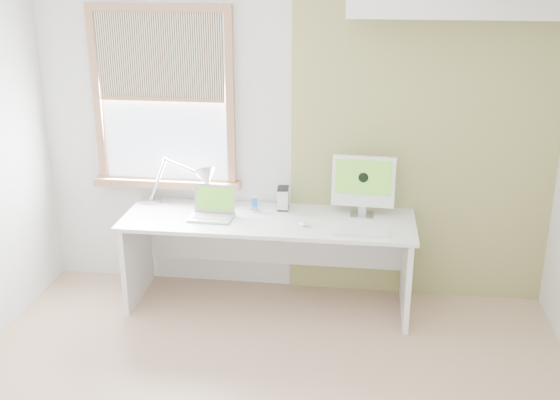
% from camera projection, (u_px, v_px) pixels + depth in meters
% --- Properties ---
extents(room, '(4.04, 3.54, 2.64)m').
position_uv_depth(room, '(255.00, 213.00, 3.52)').
color(room, tan).
rests_on(room, ground).
extents(accent_wall, '(2.00, 0.02, 2.60)m').
position_uv_depth(accent_wall, '(423.00, 138.00, 5.03)').
color(accent_wall, '#9B9B5A').
rests_on(accent_wall, room).
extents(window, '(1.20, 0.14, 1.42)m').
position_uv_depth(window, '(163.00, 99.00, 5.16)').
color(window, '#946549').
rests_on(window, room).
extents(desk, '(2.20, 0.70, 0.73)m').
position_uv_depth(desk, '(269.00, 239.00, 5.14)').
color(desk, white).
rests_on(desk, room).
extents(desk_lamp, '(0.67, 0.27, 0.37)m').
position_uv_depth(desk_lamp, '(195.00, 180.00, 5.25)').
color(desk_lamp, '#B5B7B9').
rests_on(desk_lamp, desk).
extents(laptop, '(0.33, 0.27, 0.23)m').
position_uv_depth(laptop, '(213.00, 209.00, 5.04)').
color(laptop, '#B5B7B9').
rests_on(laptop, desk).
extents(phone_dock, '(0.08, 0.08, 0.12)m').
position_uv_depth(phone_dock, '(255.00, 207.00, 5.15)').
color(phone_dock, '#B5B7B9').
rests_on(phone_dock, desk).
extents(external_drive, '(0.09, 0.14, 0.17)m').
position_uv_depth(external_drive, '(283.00, 198.00, 5.18)').
color(external_drive, '#B5B7B9').
rests_on(external_drive, desk).
extents(imac, '(0.48, 0.16, 0.46)m').
position_uv_depth(imac, '(363.00, 183.00, 5.00)').
color(imac, '#B5B7B9').
rests_on(imac, desk).
extents(keyboard, '(0.40, 0.12, 0.02)m').
position_uv_depth(keyboard, '(361.00, 233.00, 4.73)').
color(keyboard, white).
rests_on(keyboard, desk).
extents(mouse, '(0.09, 0.11, 0.03)m').
position_uv_depth(mouse, '(303.00, 224.00, 4.88)').
color(mouse, white).
rests_on(mouse, desk).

